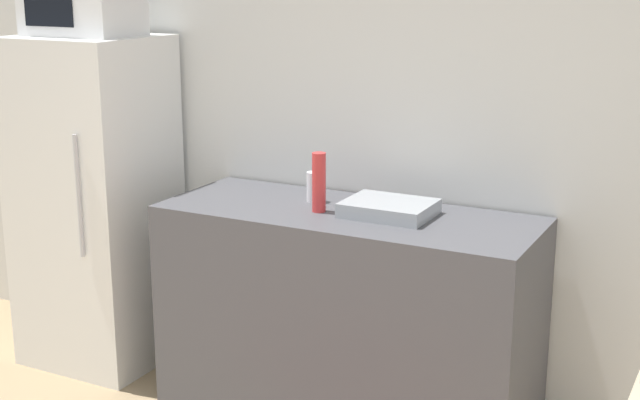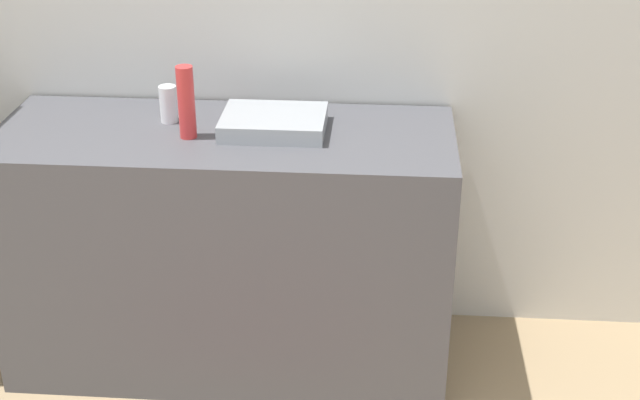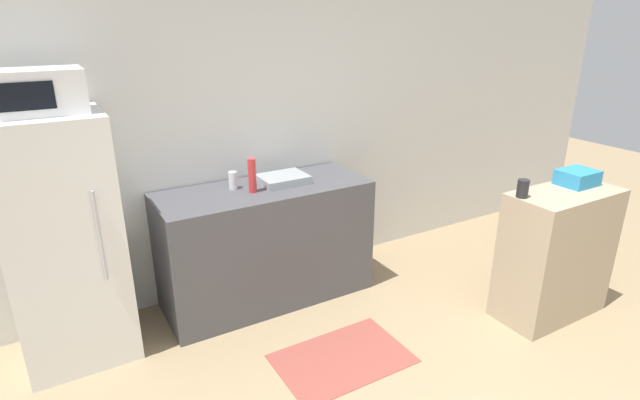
{
  "view_description": "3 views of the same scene",
  "coord_description": "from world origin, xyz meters",
  "px_view_note": "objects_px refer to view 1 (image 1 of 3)",
  "views": [
    {
      "loc": [
        1.38,
        -0.92,
        1.91
      ],
      "look_at": [
        -0.05,
        1.84,
        1.1
      ],
      "focal_mm": 50.0,
      "sensor_mm": 36.0,
      "label": 1
    },
    {
      "loc": [
        0.39,
        -0.51,
        2.1
      ],
      "look_at": [
        0.2,
        1.94,
        0.87
      ],
      "focal_mm": 50.0,
      "sensor_mm": 36.0,
      "label": 2
    },
    {
      "loc": [
        -1.58,
        -0.93,
        2.14
      ],
      "look_at": [
        -0.08,
        1.63,
        1.04
      ],
      "focal_mm": 28.0,
      "sensor_mm": 36.0,
      "label": 3
    }
  ],
  "objects_px": {
    "refrigerator": "(95,202)",
    "bottle_short": "(314,187)",
    "microwave": "(82,9)",
    "bottle_tall": "(319,182)"
  },
  "relations": [
    {
      "from": "refrigerator",
      "to": "bottle_short",
      "type": "height_order",
      "value": "refrigerator"
    },
    {
      "from": "refrigerator",
      "to": "bottle_short",
      "type": "bearing_deg",
      "value": 4.68
    },
    {
      "from": "refrigerator",
      "to": "microwave",
      "type": "bearing_deg",
      "value": -111.26
    },
    {
      "from": "microwave",
      "to": "refrigerator",
      "type": "bearing_deg",
      "value": 68.74
    },
    {
      "from": "refrigerator",
      "to": "bottle_tall",
      "type": "distance_m",
      "value": 1.28
    },
    {
      "from": "bottle_short",
      "to": "bottle_tall",
      "type": "bearing_deg",
      "value": -54.53
    },
    {
      "from": "refrigerator",
      "to": "bottle_tall",
      "type": "xyz_separation_m",
      "value": [
        1.26,
        -0.04,
        0.25
      ]
    },
    {
      "from": "bottle_tall",
      "to": "bottle_short",
      "type": "height_order",
      "value": "bottle_tall"
    },
    {
      "from": "microwave",
      "to": "bottle_short",
      "type": "distance_m",
      "value": 1.38
    },
    {
      "from": "bottle_short",
      "to": "microwave",
      "type": "bearing_deg",
      "value": -175.27
    }
  ]
}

